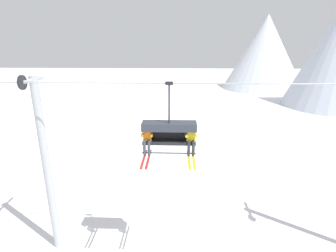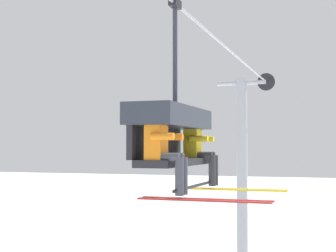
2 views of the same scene
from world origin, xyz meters
name	(u,v)px [view 1 (image 1 of 2)]	position (x,y,z in m)	size (l,w,h in m)	color
ground_plane	(181,249)	(0.00, 0.00, 0.00)	(200.00, 200.00, 0.00)	white
mountain_peak_west	(265,53)	(18.63, 49.03, 7.81)	(17.35, 17.35, 15.62)	silver
lift_tower_near	(46,165)	(-6.10, -0.02, 4.41)	(0.36, 1.88, 8.48)	#9EA3A8
lift_cable	(224,84)	(1.42, -0.80, 8.20)	(17.03, 0.05, 0.05)	#9EA3A8
chairlift_chair	(169,129)	(-0.57, -0.73, 6.39)	(2.12, 0.74, 2.73)	#232328
skier_orange	(147,138)	(-1.42, -0.95, 6.09)	(0.46, 1.70, 1.23)	orange
skier_yellow	(191,139)	(0.28, -0.95, 6.09)	(0.46, 1.70, 1.23)	yellow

